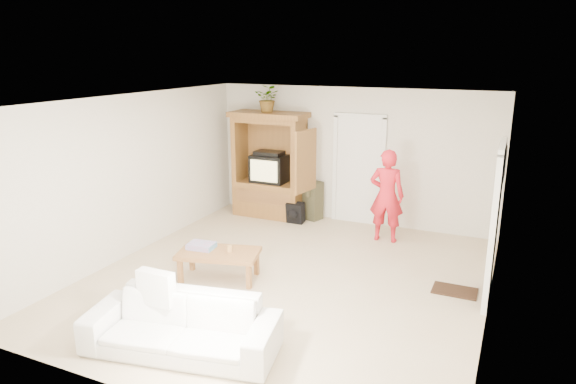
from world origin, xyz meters
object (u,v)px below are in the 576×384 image
at_px(sofa, 182,325).
at_px(man, 387,196).
at_px(armoire, 271,172).
at_px(coffee_table, 219,255).

bearing_deg(sofa, man, 63.97).
height_order(armoire, man, armoire).
relative_size(man, coffee_table, 1.28).
relative_size(armoire, coffee_table, 1.64).
xyz_separation_m(armoire, man, (2.48, -0.47, -0.09)).
xyz_separation_m(armoire, coffee_table, (0.67, -3.07, -0.53)).
relative_size(man, sofa, 0.77).
relative_size(armoire, man, 1.28).
height_order(armoire, sofa, armoire).
bearing_deg(sofa, coffee_table, 98.48).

